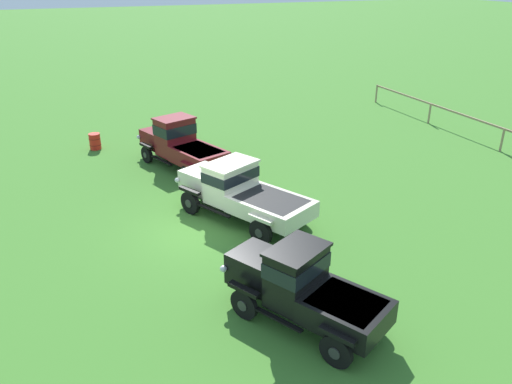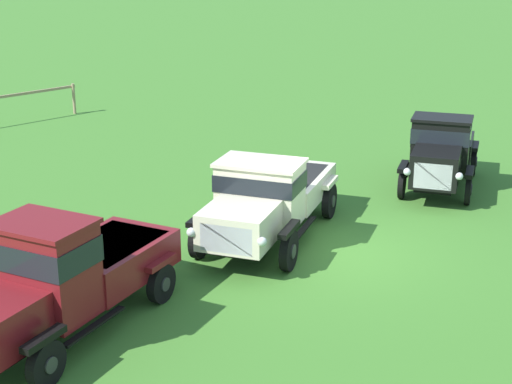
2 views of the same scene
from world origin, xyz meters
The scene contains 4 objects.
ground_plane centered at (0.00, 0.00, 0.00)m, with size 240.00×240.00×0.00m, color #3D7528.
vintage_truck_foreground_near centered at (-6.39, 0.91, 1.12)m, with size 5.69×3.39×2.32m.
vintage_truck_second_in_line centered at (-0.40, 1.68, 1.06)m, with size 5.84×4.19×2.08m.
vintage_truck_midrow_center centered at (5.94, 1.05, 1.09)m, with size 4.72×3.59×2.15m.
Camera 2 is at (-12.77, -10.93, 7.08)m, focal length 55.00 mm.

